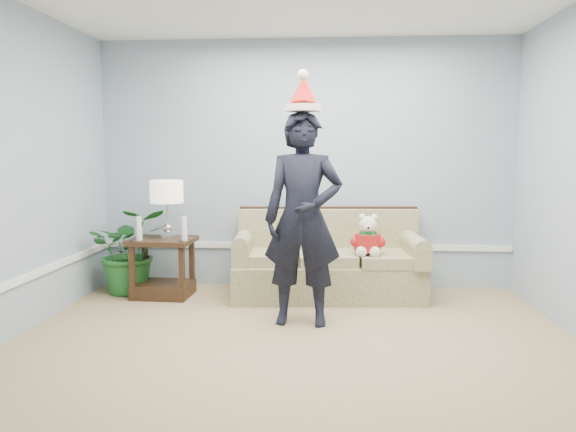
{
  "coord_description": "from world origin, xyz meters",
  "views": [
    {
      "loc": [
        0.28,
        -3.65,
        1.49
      ],
      "look_at": [
        -0.12,
        1.55,
        0.89
      ],
      "focal_mm": 35.0,
      "sensor_mm": 36.0,
      "label": 1
    }
  ],
  "objects_px": {
    "table_lamp": "(167,194)",
    "teddy_bear": "(368,240)",
    "sofa": "(328,265)",
    "houseplant": "(130,250)",
    "side_table": "(163,274)",
    "man": "(303,219)"
  },
  "relations": [
    {
      "from": "table_lamp",
      "to": "teddy_bear",
      "type": "height_order",
      "value": "table_lamp"
    },
    {
      "from": "sofa",
      "to": "houseplant",
      "type": "height_order",
      "value": "houseplant"
    },
    {
      "from": "teddy_bear",
      "to": "table_lamp",
      "type": "bearing_deg",
      "value": 179.99
    },
    {
      "from": "side_table",
      "to": "table_lamp",
      "type": "distance_m",
      "value": 0.83
    },
    {
      "from": "sofa",
      "to": "teddy_bear",
      "type": "bearing_deg",
      "value": -32.64
    },
    {
      "from": "houseplant",
      "to": "man",
      "type": "xyz_separation_m",
      "value": [
        1.87,
        -0.95,
        0.46
      ]
    },
    {
      "from": "sofa",
      "to": "table_lamp",
      "type": "bearing_deg",
      "value": -178.92
    },
    {
      "from": "table_lamp",
      "to": "houseplant",
      "type": "distance_m",
      "value": 0.76
    },
    {
      "from": "side_table",
      "to": "teddy_bear",
      "type": "distance_m",
      "value": 2.13
    },
    {
      "from": "houseplant",
      "to": "teddy_bear",
      "type": "xyz_separation_m",
      "value": [
        2.48,
        -0.19,
        0.17
      ]
    },
    {
      "from": "table_lamp",
      "to": "houseplant",
      "type": "height_order",
      "value": "table_lamp"
    },
    {
      "from": "houseplant",
      "to": "sofa",
      "type": "bearing_deg",
      "value": 0.8
    },
    {
      "from": "man",
      "to": "houseplant",
      "type": "bearing_deg",
      "value": 155.63
    },
    {
      "from": "sofa",
      "to": "man",
      "type": "distance_m",
      "value": 1.16
    },
    {
      "from": "table_lamp",
      "to": "houseplant",
      "type": "xyz_separation_m",
      "value": [
        -0.44,
        0.12,
        -0.61
      ]
    },
    {
      "from": "sofa",
      "to": "side_table",
      "type": "bearing_deg",
      "value": -178.68
    },
    {
      "from": "sofa",
      "to": "teddy_bear",
      "type": "xyz_separation_m",
      "value": [
        0.4,
        -0.21,
        0.3
      ]
    },
    {
      "from": "houseplant",
      "to": "teddy_bear",
      "type": "relative_size",
      "value": 2.18
    },
    {
      "from": "houseplant",
      "to": "man",
      "type": "height_order",
      "value": "man"
    },
    {
      "from": "table_lamp",
      "to": "teddy_bear",
      "type": "xyz_separation_m",
      "value": [
        2.04,
        -0.06,
        -0.44
      ]
    },
    {
      "from": "teddy_bear",
      "to": "houseplant",
      "type": "bearing_deg",
      "value": 177.45
    },
    {
      "from": "sofa",
      "to": "side_table",
      "type": "relative_size",
      "value": 3.04
    }
  ]
}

